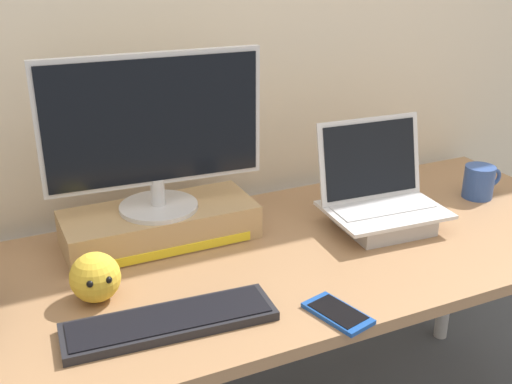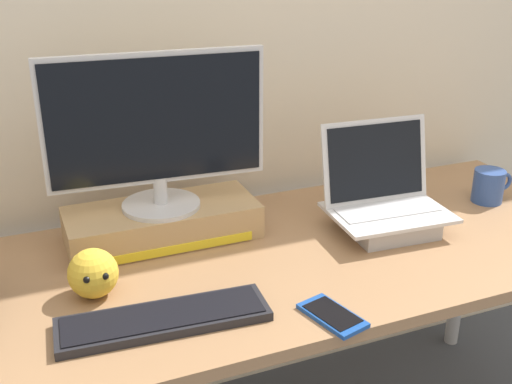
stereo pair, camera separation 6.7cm
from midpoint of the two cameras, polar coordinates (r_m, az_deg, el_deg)
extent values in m
cube|color=beige|center=(1.84, -4.71, 16.85)|extent=(7.00, 0.10, 2.60)
cube|color=#99704C|center=(1.60, 1.21, -6.47)|extent=(2.02, 0.74, 0.03)
cylinder|color=#B2B2B7|center=(2.47, 18.82, -6.11)|extent=(0.05, 0.05, 0.69)
cube|color=tan|center=(1.68, -7.32, -2.76)|extent=(0.50, 0.21, 0.09)
cube|color=yellow|center=(1.61, -6.25, -5.22)|extent=(0.42, 0.00, 0.02)
cylinder|color=silver|center=(1.66, -7.41, -1.16)|extent=(0.20, 0.20, 0.01)
cylinder|color=silver|center=(1.65, -7.48, 0.17)|extent=(0.04, 0.04, 0.07)
cube|color=silver|center=(1.58, -7.83, 6.53)|extent=(0.56, 0.06, 0.33)
cube|color=black|center=(1.57, -7.75, 6.43)|extent=(0.53, 0.04, 0.31)
cube|color=#ADADB2|center=(1.76, 12.83, -2.69)|extent=(0.23, 0.21, 0.05)
cube|color=silver|center=(1.75, 12.92, -1.81)|extent=(0.33, 0.25, 0.01)
cube|color=#B7B7BC|center=(1.76, 12.65, -1.40)|extent=(0.28, 0.14, 0.00)
cube|color=silver|center=(1.78, 11.78, 2.76)|extent=(0.32, 0.08, 0.23)
cube|color=black|center=(1.77, 11.85, 2.74)|extent=(0.29, 0.07, 0.20)
cube|color=black|center=(1.35, -6.89, -11.37)|extent=(0.45, 0.16, 0.02)
cube|color=black|center=(1.35, -6.91, -10.96)|extent=(0.42, 0.14, 0.00)
cylinder|color=#2D4C93|center=(2.03, 21.12, 0.51)|extent=(0.09, 0.09, 0.10)
torus|color=#2D4C93|center=(2.07, 22.36, 0.87)|extent=(0.06, 0.01, 0.06)
cube|color=#19479E|center=(1.38, 8.31, -11.00)|extent=(0.11, 0.16, 0.01)
cube|color=black|center=(1.38, 8.33, -10.80)|extent=(0.09, 0.13, 0.00)
sphere|color=gold|center=(1.45, -13.21, -7.17)|extent=(0.11, 0.11, 0.11)
sphere|color=black|center=(1.40, -13.71, -7.72)|extent=(0.02, 0.02, 0.02)
sphere|color=black|center=(1.41, -12.12, -7.46)|extent=(0.02, 0.02, 0.02)
camera|label=1|loc=(0.03, -88.73, 0.53)|focal=44.31mm
camera|label=2|loc=(0.03, 91.27, -0.53)|focal=44.31mm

